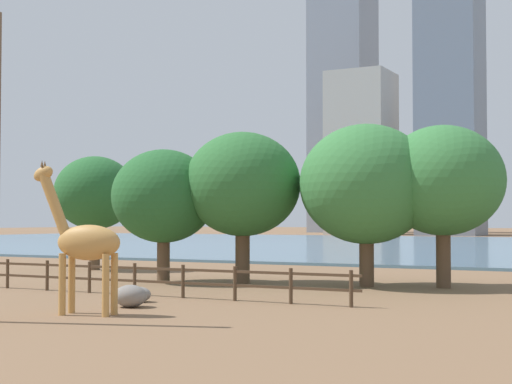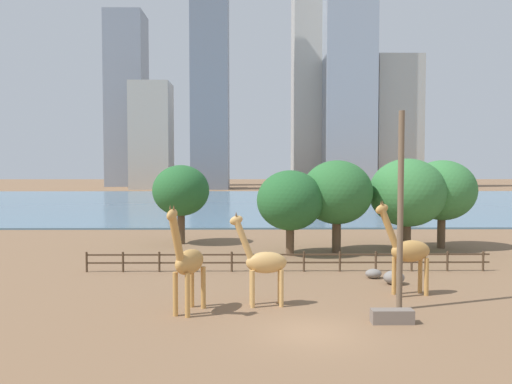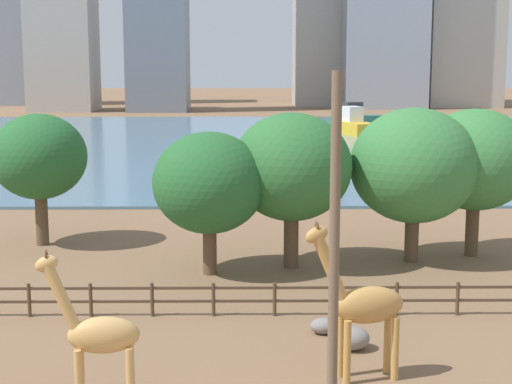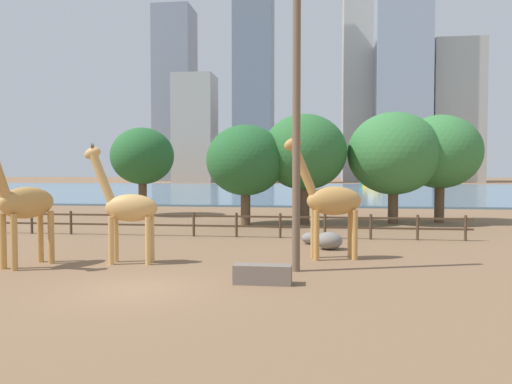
{
  "view_description": "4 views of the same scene",
  "coord_description": "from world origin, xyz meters",
  "views": [
    {
      "loc": [
        22.52,
        -13.86,
        3.06
      ],
      "look_at": [
        3.79,
        21.66,
        4.48
      ],
      "focal_mm": 55.0,
      "sensor_mm": 36.0,
      "label": 1
    },
    {
      "loc": [
        -2.49,
        -19.9,
        6.68
      ],
      "look_at": [
        -1.9,
        28.48,
        4.36
      ],
      "focal_mm": 35.0,
      "sensor_mm": 36.0,
      "label": 2
    },
    {
      "loc": [
        2.27,
        -16.74,
        9.56
      ],
      "look_at": [
        2.75,
        23.53,
        2.89
      ],
      "focal_mm": 55.0,
      "sensor_mm": 36.0,
      "label": 3
    },
    {
      "loc": [
        5.4,
        -14.05,
        3.49
      ],
      "look_at": [
        0.97,
        20.32,
        2.06
      ],
      "focal_mm": 35.0,
      "sensor_mm": 36.0,
      "label": 4
    }
  ],
  "objects": [
    {
      "name": "tree_left_small",
      "position": [
        13.51,
        21.35,
        4.82
      ],
      "size": [
        5.56,
        5.56,
        7.34
      ],
      "color": "brown",
      "rests_on": "ground"
    },
    {
      "name": "feeding_trough",
      "position": [
        3.64,
        1.21,
        0.3
      ],
      "size": [
        1.8,
        0.6,
        0.6
      ],
      "primitive_type": "cube",
      "color": "#72665B",
      "rests_on": "ground"
    },
    {
      "name": "boat_sailboat",
      "position": [
        16.46,
        86.16,
        1.43
      ],
      "size": [
        5.07,
        8.72,
        3.62
      ],
      "rotation": [
        0.0,
        0.0,
        4.99
      ],
      "color": "gold",
      "rests_on": "harbor_water"
    },
    {
      "name": "skyline_block_right",
      "position": [
        30.95,
        150.22,
        42.85
      ],
      "size": [
        16.9,
        14.27,
        85.7
      ],
      "primitive_type": "cube",
      "color": "#939EAD",
      "rests_on": "ground"
    },
    {
      "name": "giraffe_tall",
      "position": [
        5.77,
        5.96,
        2.34
      ],
      "size": [
        3.24,
        1.31,
        5.01
      ],
      "rotation": [
        0.0,
        0.0,
        3.35
      ],
      "color": "#C18C47",
      "rests_on": "ground"
    },
    {
      "name": "skyline_tower_glass",
      "position": [
        -34.0,
        140.64,
        16.9
      ],
      "size": [
        12.52,
        11.84,
        33.81
      ],
      "primitive_type": "cube",
      "color": "#ADA89E",
      "rests_on": "ground"
    },
    {
      "name": "boat_ferry",
      "position": [
        17.91,
        96.75,
        1.46
      ],
      "size": [
        8.57,
        7.58,
        3.72
      ],
      "rotation": [
        0.0,
        0.0,
        0.66
      ],
      "color": "#337259",
      "rests_on": "harbor_water"
    },
    {
      "name": "enclosure_fence",
      "position": [
        -0.07,
        12.0,
        0.76
      ],
      "size": [
        26.12,
        0.14,
        1.3
      ],
      "color": "#4C3826",
      "rests_on": "ground"
    },
    {
      "name": "giraffe_companion",
      "position": [
        -5.35,
        2.85,
        2.37
      ],
      "size": [
        1.7,
        3.07,
        5.11
      ],
      "rotation": [
        0.0,
        0.0,
        4.33
      ],
      "color": "#C18C47",
      "rests_on": "ground"
    },
    {
      "name": "boulder_by_pole",
      "position": [
        5.8,
        8.42,
        0.39
      ],
      "size": [
        1.2,
        1.04,
        0.78
      ],
      "primitive_type": "ellipsoid",
      "color": "gray",
      "rests_on": "ground"
    },
    {
      "name": "giraffe_young",
      "position": [
        -1.86,
        4.01,
        2.14
      ],
      "size": [
        2.87,
        0.98,
        4.59
      ],
      "rotation": [
        0.0,
        0.0,
        3.23
      ],
      "color": "tan",
      "rests_on": "ground"
    },
    {
      "name": "skyline_tower_short",
      "position": [
        19.9,
        161.37,
        41.62
      ],
      "size": [
        13.91,
        14.94,
        83.23
      ],
      "primitive_type": "cube",
      "color": "#B7B2A8",
      "rests_on": "ground"
    },
    {
      "name": "tree_right_small",
      "position": [
        0.58,
        18.03,
        4.2
      ],
      "size": [
        5.1,
        5.1,
        6.52
      ],
      "color": "brown",
      "rests_on": "ground"
    },
    {
      "name": "boulder_near_fence",
      "position": [
        5.01,
        9.98,
        0.28
      ],
      "size": [
        0.98,
        0.76,
        0.57
      ],
      "primitive_type": "ellipsoid",
      "color": "gray",
      "rests_on": "ground"
    },
    {
      "name": "tree_left_large",
      "position": [
        10.26,
        20.25,
        4.68
      ],
      "size": [
        6.13,
        6.13,
        7.46
      ],
      "color": "brown",
      "rests_on": "ground"
    },
    {
      "name": "utility_pole",
      "position": [
        4.57,
        3.32,
        4.68
      ],
      "size": [
        0.28,
        0.28,
        9.36
      ],
      "primitive_type": "cylinder",
      "color": "brown",
      "rests_on": "ground"
    },
    {
      "name": "ground_plane",
      "position": [
        0.0,
        80.0,
        0.0
      ],
      "size": [
        400.0,
        400.0,
        0.0
      ],
      "primitive_type": "plane",
      "color": "brown"
    },
    {
      "name": "tree_right_tall",
      "position": [
        4.35,
        19.22,
        4.75
      ],
      "size": [
        5.6,
        5.6,
        7.3
      ],
      "color": "brown",
      "rests_on": "ground"
    },
    {
      "name": "skyline_tower_needle",
      "position": [
        -47.83,
        165.61,
        31.58
      ],
      "size": [
        13.6,
        14.1,
        63.16
      ],
      "primitive_type": "cube",
      "color": "gray",
      "rests_on": "ground"
    },
    {
      "name": "harbor_water",
      "position": [
        0.0,
        77.0,
        0.1
      ],
      "size": [
        180.0,
        86.0,
        0.2
      ],
      "primitive_type": "cube",
      "color": "slate",
      "rests_on": "ground"
    },
    {
      "name": "tree_center_broad",
      "position": [
        -8.56,
        23.94,
        4.68
      ],
      "size": [
        4.97,
        4.97,
        6.95
      ],
      "color": "brown",
      "rests_on": "ground"
    },
    {
      "name": "skyline_block_central",
      "position": [
        -15.08,
        139.49,
        43.69
      ],
      "size": [
        11.65,
        11.9,
        87.38
      ],
      "primitive_type": "cube",
      "color": "slate",
      "rests_on": "ground"
    },
    {
      "name": "skyline_block_left",
      "position": [
        48.64,
        155.6,
        22.58
      ],
      "size": [
        15.53,
        15.68,
        45.17
      ],
      "primitive_type": "cube",
      "color": "#ADA89E",
      "rests_on": "ground"
    }
  ]
}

